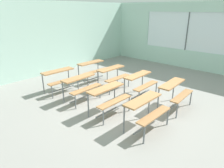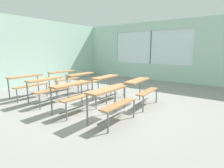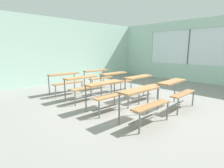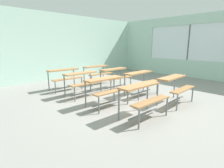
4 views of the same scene
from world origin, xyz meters
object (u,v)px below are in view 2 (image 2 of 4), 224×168
(desk_bench_r1c0, at_px, (74,91))
(desk_bench_r2c1, at_px, (83,79))
(desk_bench_r2c0, at_px, (48,85))
(desk_bench_r0c1, at_px, (141,86))
(desk_bench_r0c0, at_px, (111,97))
(desk_bench_r3c0, at_px, (27,81))
(desk_bench_r1c1, at_px, (108,82))
(desk_bench_r3c1, at_px, (64,76))

(desk_bench_r1c0, relative_size, desk_bench_r2c1, 1.00)
(desk_bench_r2c0, bearing_deg, desk_bench_r0c1, -59.97)
(desk_bench_r0c0, bearing_deg, desk_bench_r3c0, 91.56)
(desk_bench_r0c1, bearing_deg, desk_bench_r2c0, 119.21)
(desk_bench_r1c1, relative_size, desk_bench_r3c1, 0.99)
(desk_bench_r2c1, bearing_deg, desk_bench_r3c1, 87.73)
(desk_bench_r2c0, relative_size, desk_bench_r3c0, 0.99)
(desk_bench_r0c0, xyz_separation_m, desk_bench_r1c0, (-0.06, 1.13, 0.00))
(desk_bench_r0c0, bearing_deg, desk_bench_r2c1, 59.53)
(desk_bench_r3c0, bearing_deg, desk_bench_r0c1, -64.55)
(desk_bench_r0c1, relative_size, desk_bench_r1c1, 1.02)
(desk_bench_r1c0, relative_size, desk_bench_r1c1, 1.01)
(desk_bench_r3c1, bearing_deg, desk_bench_r2c1, -91.20)
(desk_bench_r2c1, bearing_deg, desk_bench_r0c0, -120.43)
(desk_bench_r0c1, bearing_deg, desk_bench_r1c1, 88.44)
(desk_bench_r2c1, height_order, desk_bench_r3c0, same)
(desk_bench_r2c0, bearing_deg, desk_bench_r2c1, -3.52)
(desk_bench_r1c0, xyz_separation_m, desk_bench_r3c1, (1.53, 2.29, 0.00))
(desk_bench_r2c0, distance_m, desk_bench_r3c1, 1.82)
(desk_bench_r0c0, height_order, desk_bench_r3c0, same)
(desk_bench_r0c0, relative_size, desk_bench_r1c0, 1.00)
(desk_bench_r0c1, distance_m, desk_bench_r1c1, 1.16)
(desk_bench_r0c1, xyz_separation_m, desk_bench_r2c1, (-0.04, 2.29, 0.00))
(desk_bench_r1c1, relative_size, desk_bench_r2c1, 0.99)
(desk_bench_r0c0, xyz_separation_m, desk_bench_r1c1, (1.42, 1.15, 0.00))
(desk_bench_r0c1, bearing_deg, desk_bench_r0c0, 177.27)
(desk_bench_r0c0, bearing_deg, desk_bench_r3c1, 67.81)
(desk_bench_r3c1, bearing_deg, desk_bench_r0c0, -111.08)
(desk_bench_r1c0, xyz_separation_m, desk_bench_r2c0, (0.07, 1.20, 0.00))
(desk_bench_r1c1, distance_m, desk_bench_r3c0, 2.69)
(desk_bench_r1c0, bearing_deg, desk_bench_r2c0, 88.04)
(desk_bench_r0c0, height_order, desk_bench_r1c1, same)
(desk_bench_r0c1, distance_m, desk_bench_r3c1, 3.43)
(desk_bench_r0c0, distance_m, desk_bench_r2c1, 2.68)
(desk_bench_r1c1, xyz_separation_m, desk_bench_r2c0, (-1.42, 1.19, 0.00))
(desk_bench_r1c1, relative_size, desk_bench_r3c0, 0.99)
(desk_bench_r0c0, height_order, desk_bench_r0c1, same)
(desk_bench_r0c0, relative_size, desk_bench_r0c1, 0.99)
(desk_bench_r2c0, height_order, desk_bench_r3c0, same)
(desk_bench_r0c0, relative_size, desk_bench_r2c0, 1.00)
(desk_bench_r0c1, relative_size, desk_bench_r1c0, 1.01)
(desk_bench_r1c1, distance_m, desk_bench_r2c0, 1.85)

